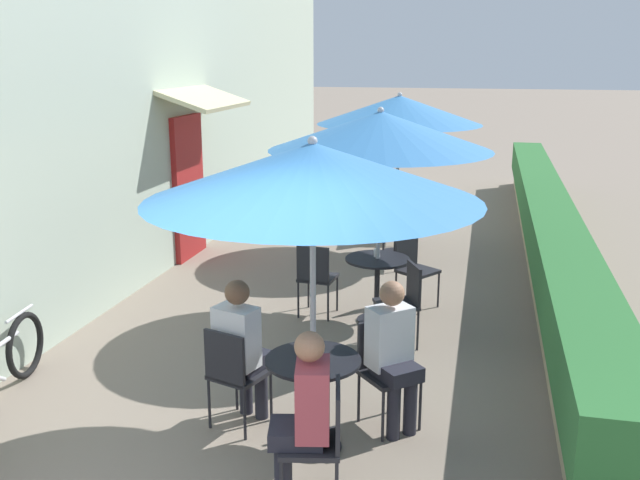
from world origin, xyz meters
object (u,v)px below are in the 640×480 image
Objects in this scene: seated_patron_near_back at (393,350)px; cafe_chair_mid_right at (413,264)px; cafe_chair_mid_back at (316,274)px; patio_table_far at (396,219)px; seated_patron_near_left at (241,345)px; coffee_cup_far at (394,204)px; cafe_chair_far_right at (402,231)px; patio_table_near at (313,386)px; cafe_chair_near_right at (321,435)px; cafe_chair_near_left at (234,370)px; patio_table_mid at (377,277)px; patio_umbrella_mid at (380,131)px; patio_umbrella_near at (313,172)px; coffee_cup_mid at (377,253)px; cafe_chair_mid_left at (403,298)px; cafe_chair_far_left at (391,210)px; cafe_chair_near_back at (385,364)px; seated_patron_near_right at (304,412)px; patio_umbrella_far at (399,110)px.

seated_patron_near_back reaches higher than cafe_chair_mid_right.
cafe_chair_mid_back reaches higher than patio_table_far.
seated_patron_near_back is at bearing -58.06° from cafe_chair_mid_back.
coffee_cup_far is (0.55, 5.31, 0.10)m from seated_patron_near_left.
patio_table_far is at bearing 82.21° from coffee_cup_far.
patio_table_far is (0.57, 5.45, -0.16)m from seated_patron_near_left.
seated_patron_near_back is at bearing 178.56° from cafe_chair_far_right.
cafe_chair_near_right is at bearing -71.93° from patio_table_near.
cafe_chair_near_left reaches higher than patio_table_mid.
patio_umbrella_mid is at bearing -87.01° from patio_table_far.
patio_umbrella_near is 3.81m from cafe_chair_mid_right.
patio_umbrella_mid reaches higher than coffee_cup_mid.
patio_umbrella_near is 2.77m from cafe_chair_mid_left.
patio_umbrella_near is 2.78× the size of cafe_chair_near_right.
patio_umbrella_near reaches higher than cafe_chair_near_left.
patio_table_near is 2.23m from cafe_chair_mid_left.
cafe_chair_near_left is 0.70× the size of seated_patron_near_back.
cafe_chair_far_right is (0.72, 2.24, 0.00)m from cafe_chair_mid_back.
patio_table_mid is 0.86× the size of cafe_chair_mid_left.
patio_umbrella_mid reaches higher than patio_table_far.
cafe_chair_mid_right is at bearing -14.45° from cafe_chair_near_right.
cafe_chair_mid_right is at bearing 89.60° from cafe_chair_near_left.
cafe_chair_near_left and cafe_chair_far_right have the same top height.
cafe_chair_mid_left is (0.37, -0.60, -0.01)m from patio_table_mid.
coffee_cup_far reaches higher than patio_table_near.
cafe_chair_mid_left is 3.42m from coffee_cup_far.
cafe_chair_mid_left is 1.23m from cafe_chair_mid_right.
seated_patron_near_back is 1.67× the size of patio_table_far.
patio_table_mid is at bearing -86.45° from coffee_cup_far.
cafe_chair_near_left reaches higher than patio_table_near.
patio_umbrella_near is 2.78× the size of cafe_chair_far_left.
coffee_cup_far reaches higher than patio_table_mid.
coffee_cup_mid is (-0.39, 0.66, 0.28)m from cafe_chair_mid_left.
patio_umbrella_mid reaches higher than coffee_cup_far.
cafe_chair_mid_back is (-0.71, -0.02, -0.01)m from patio_table_mid.
cafe_chair_near_left is 1.00× the size of cafe_chair_near_back.
cafe_chair_mid_left is (0.43, 2.19, -0.01)m from patio_table_near.
seated_patron_near_left is 3.03m from patio_umbrella_mid.
patio_umbrella_near reaches higher than cafe_chair_mid_back.
coffee_cup_mid is at bearing 89.09° from patio_table_near.
cafe_chair_near_right is 3.84m from patio_umbrella_mid.
patio_table_near is at bearing -91.30° from patio_umbrella_mid.
patio_table_far is (-0.31, 6.38, 0.01)m from cafe_chair_near_right.
seated_patron_near_right is 1.44× the size of cafe_chair_mid_back.
coffee_cup_mid is at bearing 106.78° from patio_table_mid.
cafe_chair_mid_left is at bearing 78.86° from patio_table_near.
seated_patron_near_right is at bearing -88.23° from patio_umbrella_far.
seated_patron_near_back is at bearing -78.37° from patio_table_mid.
patio_umbrella_far is (-0.09, 5.70, 1.64)m from patio_table_near.
coffee_cup_far is at bearing 2.59° from cafe_chair_far_left.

